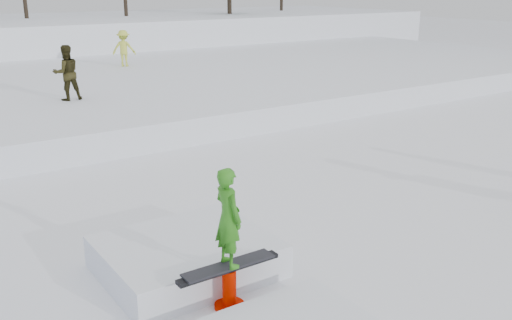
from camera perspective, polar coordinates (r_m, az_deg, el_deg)
ground at (r=9.95m, az=4.17°, el=-9.40°), size 120.00×120.00×0.00m
snow_midrise at (r=23.94m, az=-20.43°, el=6.44°), size 50.00×18.00×0.80m
walker_olive at (r=19.57m, az=-18.42°, el=8.27°), size 0.88×0.69×1.78m
walker_ygreen at (r=27.12m, az=-13.08°, el=10.83°), size 1.21×1.09×1.63m
jib_rail_feature at (r=8.74m, az=-4.71°, el=-11.15°), size 2.60×4.40×2.11m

